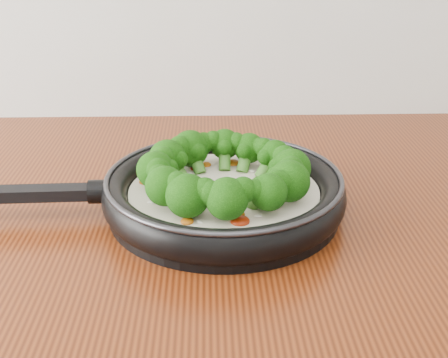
{
  "coord_description": "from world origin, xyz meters",
  "views": [
    {
      "loc": [
        -0.14,
        0.33,
        1.28
      ],
      "look_at": [
        -0.12,
        1.06,
        0.95
      ],
      "focal_mm": 46.41,
      "sensor_mm": 36.0,
      "label": 1
    }
  ],
  "objects": [
    {
      "name": "skillet",
      "position": [
        -0.12,
        1.05,
        0.94
      ],
      "size": [
        0.53,
        0.35,
        0.09
      ],
      "color": "black",
      "rests_on": "counter"
    }
  ]
}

